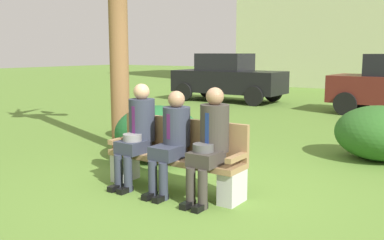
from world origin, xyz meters
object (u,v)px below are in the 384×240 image
at_px(seated_man_middle, 172,137).
at_px(park_bench, 177,157).
at_px(shrub_mid_lawn, 380,133).
at_px(shrub_far_lawn, 157,133).
at_px(parked_car_near, 228,78).
at_px(seated_man_left, 138,130).
at_px(shrub_near_bench, 141,120).
at_px(seated_man_right, 210,139).

bearing_deg(seated_man_middle, park_bench, 101.34).
height_order(shrub_mid_lawn, shrub_far_lawn, shrub_far_lawn).
height_order(shrub_mid_lawn, parked_car_near, parked_car_near).
bearing_deg(seated_man_left, shrub_near_bench, 130.18).
bearing_deg(park_bench, shrub_far_lawn, 137.55).
height_order(seated_man_left, seated_man_right, seated_man_right).
distance_m(seated_man_right, shrub_near_bench, 4.11).
xyz_separation_m(seated_man_right, shrub_mid_lawn, (1.23, 3.20, -0.30)).
xyz_separation_m(park_bench, parked_car_near, (-4.43, 9.14, 0.42)).
bearing_deg(seated_man_left, parked_car_near, 112.83).
height_order(park_bench, seated_man_left, seated_man_left).
height_order(seated_man_left, shrub_mid_lawn, seated_man_left).
relative_size(seated_man_left, seated_man_middle, 1.05).
relative_size(shrub_near_bench, shrub_mid_lawn, 0.78).
height_order(park_bench, shrub_far_lawn, park_bench).
height_order(seated_man_right, parked_car_near, parked_car_near).
bearing_deg(park_bench, shrub_near_bench, 138.08).
height_order(seated_man_right, shrub_mid_lawn, seated_man_right).
height_order(seated_man_left, shrub_far_lawn, seated_man_left).
xyz_separation_m(seated_man_left, shrub_near_bench, (-2.12, 2.51, -0.39)).
height_order(shrub_far_lawn, parked_car_near, parked_car_near).
bearing_deg(shrub_mid_lawn, park_bench, -120.40).
xyz_separation_m(shrub_near_bench, parked_car_near, (-1.78, 6.75, 0.49)).
xyz_separation_m(seated_man_middle, shrub_mid_lawn, (1.78, 3.21, -0.27)).
xyz_separation_m(shrub_far_lawn, parked_car_near, (-3.27, 8.08, 0.39)).
relative_size(seated_man_right, shrub_far_lawn, 0.94).
distance_m(shrub_near_bench, shrub_mid_lawn, 4.51).
relative_size(seated_man_left, shrub_near_bench, 1.20).
height_order(shrub_near_bench, parked_car_near, parked_car_near).
distance_m(shrub_mid_lawn, parked_car_near, 8.70).
bearing_deg(seated_man_right, park_bench, 167.47).
xyz_separation_m(park_bench, seated_man_left, (-0.53, -0.13, 0.32)).
xyz_separation_m(seated_man_middle, parked_car_near, (-4.46, 9.26, 0.13)).
distance_m(shrub_near_bench, parked_car_near, 7.00).
bearing_deg(parked_car_near, seated_man_left, -67.17).
distance_m(park_bench, seated_man_middle, 0.32).
relative_size(park_bench, seated_man_middle, 1.48).
bearing_deg(seated_man_middle, shrub_far_lawn, 134.90).
height_order(park_bench, shrub_mid_lawn, park_bench).
distance_m(seated_man_middle, shrub_near_bench, 3.69).
height_order(seated_man_middle, shrub_far_lawn, seated_man_middle).
bearing_deg(shrub_near_bench, seated_man_middle, -43.15).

